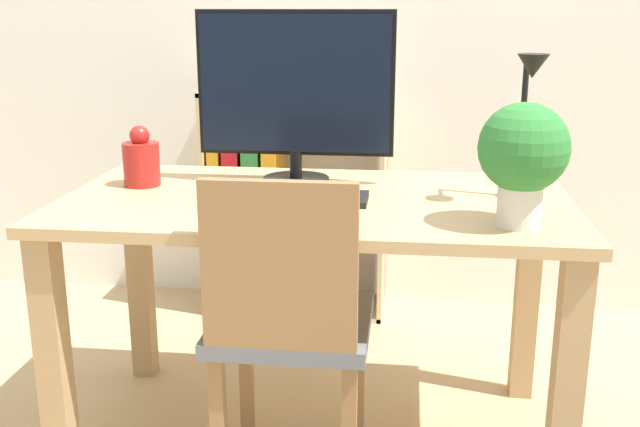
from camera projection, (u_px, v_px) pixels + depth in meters
The scene contains 8 objects.
desk at pixel (316, 242), 2.07m from camera, with size 1.38×0.74×0.73m.
monitor at pixel (295, 90), 2.14m from camera, with size 0.57×0.20×0.50m.
keyboard at pixel (297, 197), 2.01m from camera, with size 0.38×0.14×0.02m.
vase at pixel (141, 161), 2.16m from camera, with size 0.10×0.10×0.18m.
desk_lamp at pixel (527, 113), 1.93m from camera, with size 0.10×0.19×0.39m.
potted_plant at pixel (523, 154), 1.73m from camera, with size 0.21×0.21×0.29m.
chair at pixel (288, 320), 1.86m from camera, with size 0.40×0.40×0.86m.
bookshelf at pixel (268, 216), 3.08m from camera, with size 0.72×0.28×0.91m.
Camera 1 is at (0.24, -1.96, 1.23)m, focal length 42.00 mm.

